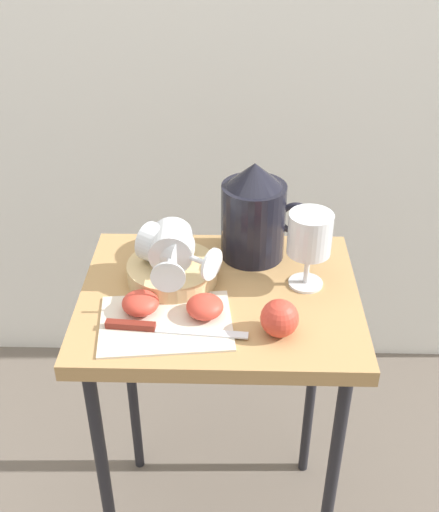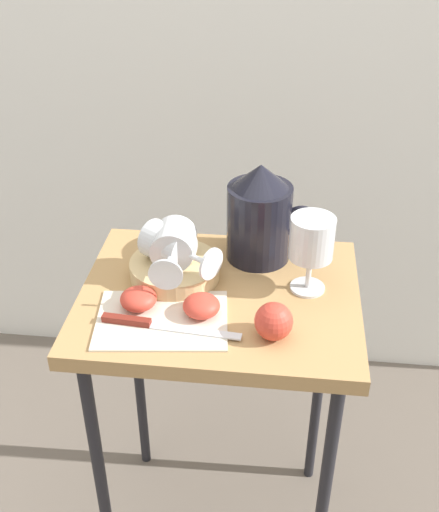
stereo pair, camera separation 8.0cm
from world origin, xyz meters
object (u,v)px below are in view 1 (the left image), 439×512
(basket_tray, at_px, (172,271))
(wine_glass_tipped_near, at_px, (167,247))
(apple_whole, at_px, (280,318))
(apple_half_right, at_px, (205,307))
(wine_glass_upright, at_px, (310,238))
(table, at_px, (220,328))
(wine_glass_tipped_far, at_px, (171,247))
(apple_half_left, at_px, (140,303))
(pitcher, at_px, (254,219))
(knife, at_px, (155,328))

(basket_tray, height_order, wine_glass_tipped_near, wine_glass_tipped_near)
(apple_whole, bearing_deg, apple_half_right, 161.68)
(wine_glass_upright, bearing_deg, wine_glass_tipped_near, 178.17)
(table, distance_m, wine_glass_upright, 0.24)
(table, xyz_separation_m, apple_whole, (0.10, -0.11, 0.11))
(apple_half_right, bearing_deg, table, 71.58)
(wine_glass_tipped_far, relative_size, apple_half_left, 2.22)
(table, xyz_separation_m, apple_half_right, (-0.02, -0.07, 0.10))
(wine_glass_upright, distance_m, apple_half_left, 0.32)
(pitcher, bearing_deg, wine_glass_upright, -46.06)
(apple_half_left, bearing_deg, apple_whole, -11.62)
(pitcher, relative_size, knife, 0.82)
(knife, bearing_deg, table, 46.89)
(wine_glass_tipped_near, bearing_deg, basket_tray, 11.72)
(apple_half_right, relative_size, knife, 0.27)
(wine_glass_upright, height_order, apple_half_right, wine_glass_upright)
(wine_glass_upright, xyz_separation_m, knife, (-0.26, -0.14, -0.09))
(pitcher, height_order, apple_half_right, pitcher)
(basket_tray, height_order, apple_half_right, apple_half_right)
(table, distance_m, apple_half_right, 0.13)
(basket_tray, relative_size, apple_half_left, 2.62)
(pitcher, distance_m, wine_glass_upright, 0.14)
(apple_whole, bearing_deg, knife, -179.76)
(table, height_order, wine_glass_tipped_near, wine_glass_tipped_near)
(wine_glass_upright, distance_m, apple_whole, 0.17)
(wine_glass_tipped_far, xyz_separation_m, apple_half_right, (0.07, -0.11, -0.05))
(apple_half_right, bearing_deg, apple_half_left, 176.27)
(wine_glass_upright, bearing_deg, apple_whole, -111.95)
(basket_tray, relative_size, wine_glass_tipped_far, 1.18)
(wine_glass_upright, xyz_separation_m, apple_half_left, (-0.29, -0.09, -0.08))
(wine_glass_tipped_near, distance_m, apple_whole, 0.25)
(table, distance_m, apple_half_left, 0.18)
(wine_glass_tipped_near, distance_m, knife, 0.16)
(wine_glass_tipped_far, relative_size, apple_whole, 2.22)
(wine_glass_upright, relative_size, apple_half_left, 2.31)
(wine_glass_tipped_near, xyz_separation_m, wine_glass_tipped_far, (0.01, -0.00, 0.00))
(pitcher, xyz_separation_m, apple_half_left, (-0.20, -0.19, -0.06))
(basket_tray, bearing_deg, apple_whole, -38.59)
(table, distance_m, wine_glass_tipped_near, 0.19)
(wine_glass_tipped_near, relative_size, wine_glass_tipped_far, 1.12)
(wine_glass_tipped_far, height_order, apple_whole, wine_glass_tipped_far)
(wine_glass_upright, height_order, apple_half_left, wine_glass_upright)
(apple_whole, bearing_deg, apple_half_left, 168.38)
(wine_glass_tipped_near, bearing_deg, apple_whole, -37.30)
(apple_half_right, bearing_deg, wine_glass_tipped_far, 121.42)
(wine_glass_tipped_far, bearing_deg, apple_half_left, -115.23)
(pitcher, distance_m, knife, 0.30)
(wine_glass_tipped_near, xyz_separation_m, apple_half_left, (-0.04, -0.10, -0.05))
(table, height_order, wine_glass_upright, wine_glass_upright)
(wine_glass_upright, relative_size, apple_whole, 2.31)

